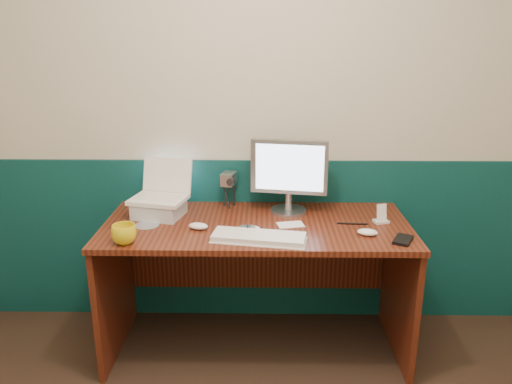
{
  "coord_description": "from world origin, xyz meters",
  "views": [
    {
      "loc": [
        -0.03,
        -1.06,
        1.7
      ],
      "look_at": [
        -0.06,
        1.23,
        0.97
      ],
      "focal_mm": 35.0,
      "sensor_mm": 36.0,
      "label": 1
    }
  ],
  "objects_px": {
    "laptop": "(157,180)",
    "mug": "(124,234)",
    "camcorder": "(229,188)",
    "keyboard": "(259,238)",
    "monitor": "(289,176)",
    "desk": "(256,287)"
  },
  "relations": [
    {
      "from": "mug",
      "to": "desk",
      "type": "bearing_deg",
      "value": 23.78
    },
    {
      "from": "mug",
      "to": "laptop",
      "type": "bearing_deg",
      "value": 76.42
    },
    {
      "from": "desk",
      "to": "monitor",
      "type": "bearing_deg",
      "value": 44.79
    },
    {
      "from": "desk",
      "to": "camcorder",
      "type": "height_order",
      "value": "camcorder"
    },
    {
      "from": "desk",
      "to": "monitor",
      "type": "distance_m",
      "value": 0.63
    },
    {
      "from": "laptop",
      "to": "monitor",
      "type": "relative_size",
      "value": 0.68
    },
    {
      "from": "laptop",
      "to": "camcorder",
      "type": "bearing_deg",
      "value": 37.17
    },
    {
      "from": "laptop",
      "to": "mug",
      "type": "relative_size",
      "value": 2.37
    },
    {
      "from": "monitor",
      "to": "mug",
      "type": "distance_m",
      "value": 0.93
    },
    {
      "from": "desk",
      "to": "monitor",
      "type": "relative_size",
      "value": 3.85
    },
    {
      "from": "keyboard",
      "to": "camcorder",
      "type": "height_order",
      "value": "camcorder"
    },
    {
      "from": "mug",
      "to": "camcorder",
      "type": "height_order",
      "value": "camcorder"
    },
    {
      "from": "desk",
      "to": "mug",
      "type": "distance_m",
      "value": 0.8
    },
    {
      "from": "monitor",
      "to": "camcorder",
      "type": "bearing_deg",
      "value": 174.13
    },
    {
      "from": "laptop",
      "to": "desk",
      "type": "bearing_deg",
      "value": 2.37
    },
    {
      "from": "camcorder",
      "to": "laptop",
      "type": "bearing_deg",
      "value": -142.23
    },
    {
      "from": "camcorder",
      "to": "keyboard",
      "type": "bearing_deg",
      "value": -57.04
    },
    {
      "from": "keyboard",
      "to": "mug",
      "type": "distance_m",
      "value": 0.64
    },
    {
      "from": "laptop",
      "to": "keyboard",
      "type": "bearing_deg",
      "value": -17.94
    },
    {
      "from": "desk",
      "to": "mug",
      "type": "xyz_separation_m",
      "value": [
        -0.62,
        -0.27,
        0.42
      ]
    },
    {
      "from": "keyboard",
      "to": "camcorder",
      "type": "bearing_deg",
      "value": 119.08
    },
    {
      "from": "camcorder",
      "to": "mug",
      "type": "bearing_deg",
      "value": -117.0
    }
  ]
}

